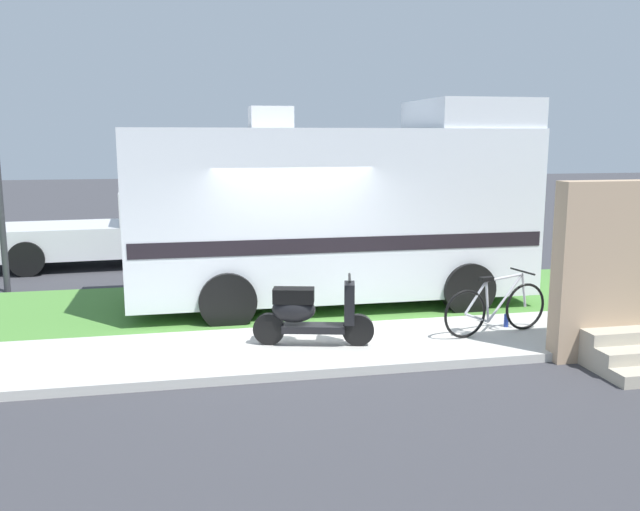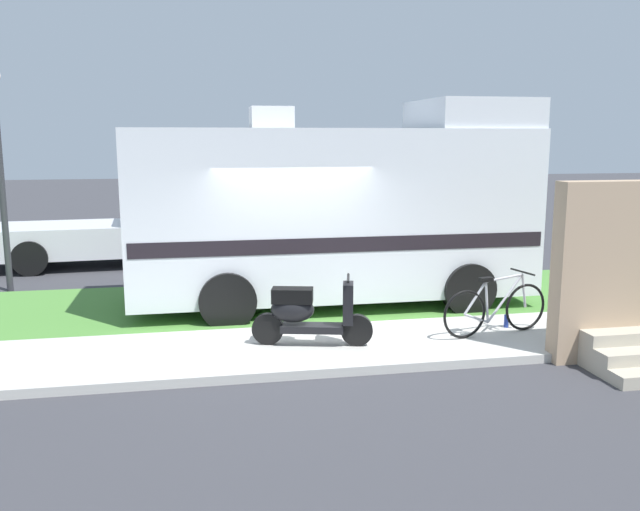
{
  "view_description": "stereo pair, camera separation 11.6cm",
  "coord_description": "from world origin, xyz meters",
  "px_view_note": "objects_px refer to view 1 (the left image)",
  "views": [
    {
      "loc": [
        -1.62,
        -9.86,
        2.95
      ],
      "look_at": [
        0.44,
        0.3,
        1.1
      ],
      "focal_mm": 37.22,
      "sensor_mm": 36.0,
      "label": 1
    },
    {
      "loc": [
        -1.51,
        -9.88,
        2.95
      ],
      "look_at": [
        0.44,
        0.3,
        1.1
      ],
      "focal_mm": 37.22,
      "sensor_mm": 36.0,
      "label": 2
    }
  ],
  "objects_px": {
    "bicycle": "(496,308)",
    "bottle_green": "(506,320)",
    "motorhome_rv": "(336,209)",
    "pickup_truck_near": "(137,225)",
    "scooter": "(309,313)"
  },
  "relations": [
    {
      "from": "motorhome_rv",
      "to": "pickup_truck_near",
      "type": "distance_m",
      "value": 6.13
    },
    {
      "from": "scooter",
      "to": "bottle_green",
      "type": "height_order",
      "value": "scooter"
    },
    {
      "from": "bicycle",
      "to": "bottle_green",
      "type": "bearing_deg",
      "value": 42.13
    },
    {
      "from": "bicycle",
      "to": "bottle_green",
      "type": "height_order",
      "value": "bicycle"
    },
    {
      "from": "motorhome_rv",
      "to": "bottle_green",
      "type": "relative_size",
      "value": 28.02
    },
    {
      "from": "bottle_green",
      "to": "scooter",
      "type": "bearing_deg",
      "value": -174.85
    },
    {
      "from": "scooter",
      "to": "bottle_green",
      "type": "distance_m",
      "value": 3.13
    },
    {
      "from": "motorhome_rv",
      "to": "scooter",
      "type": "bearing_deg",
      "value": -110.79
    },
    {
      "from": "pickup_truck_near",
      "to": "bottle_green",
      "type": "distance_m",
      "value": 9.2
    },
    {
      "from": "pickup_truck_near",
      "to": "bottle_green",
      "type": "xyz_separation_m",
      "value": [
        5.85,
        -7.07,
        -0.7
      ]
    },
    {
      "from": "scooter",
      "to": "bicycle",
      "type": "height_order",
      "value": "scooter"
    },
    {
      "from": "pickup_truck_near",
      "to": "bottle_green",
      "type": "height_order",
      "value": "pickup_truck_near"
    },
    {
      "from": "scooter",
      "to": "bottle_green",
      "type": "xyz_separation_m",
      "value": [
        3.1,
        0.28,
        -0.35
      ]
    },
    {
      "from": "scooter",
      "to": "pickup_truck_near",
      "type": "relative_size",
      "value": 0.28
    },
    {
      "from": "pickup_truck_near",
      "to": "motorhome_rv",
      "type": "bearing_deg",
      "value": -52.37
    }
  ]
}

